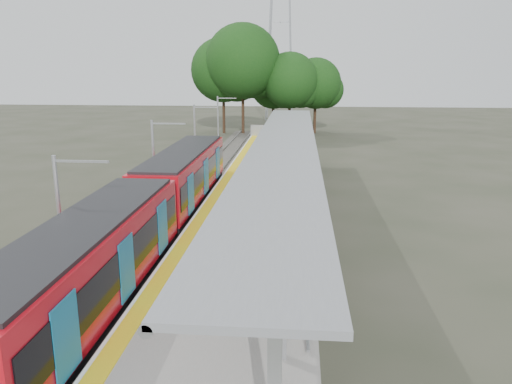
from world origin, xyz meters
TOP-DOWN VIEW (x-y plane):
  - trackbed at (-4.50, 20.00)m, footprint 3.00×70.00m
  - platform at (0.00, 20.00)m, footprint 6.00×50.00m
  - tactile_strip at (-2.55, 20.00)m, footprint 0.60×50.00m
  - end_fence at (0.00, 44.95)m, footprint 6.00×0.10m
  - train at (-4.50, 11.99)m, footprint 2.74×27.60m
  - canopy at (1.61, 16.19)m, footprint 3.27×38.00m
  - tree_cluster at (-3.00, 54.08)m, footprint 18.99×11.78m
  - catenary_masts at (-6.22, 19.00)m, footprint 2.08×48.16m
  - bench_near at (1.55, 10.37)m, footprint 0.70×1.39m
  - bench_mid at (1.53, 20.39)m, footprint 0.79×1.55m
  - bench_far at (2.60, 32.60)m, footprint 0.55×1.63m
  - info_pillar_near at (2.03, 11.66)m, footprint 0.40×0.40m
  - info_pillar_far at (1.22, 20.46)m, footprint 0.43×0.43m
  - litter_bin at (1.76, 12.39)m, footprint 0.56×0.56m

SIDE VIEW (x-z plane):
  - trackbed at x=-4.50m, z-range 0.00..0.24m
  - platform at x=0.00m, z-range 0.00..1.00m
  - tactile_strip at x=-2.55m, z-range 1.00..1.02m
  - litter_bin at x=1.76m, z-range 1.00..1.94m
  - bench_near at x=1.55m, z-range 1.02..1.93m
  - bench_mid at x=1.53m, z-range 1.03..2.05m
  - bench_far at x=2.60m, z-range 1.03..2.13m
  - end_fence at x=0.00m, z-range 1.00..2.20m
  - info_pillar_near at x=2.03m, z-range 0.88..2.64m
  - info_pillar_far at x=1.22m, z-range 0.87..2.80m
  - train at x=-4.50m, z-range 0.24..3.86m
  - catenary_masts at x=-6.22m, z-range 0.21..5.61m
  - canopy at x=1.61m, z-range 2.37..6.03m
  - tree_cluster at x=-3.00m, z-range 0.95..14.58m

